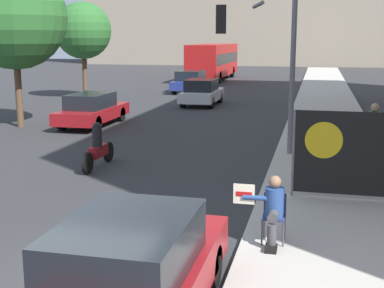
{
  "coord_description": "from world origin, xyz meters",
  "views": [
    {
      "loc": [
        3.57,
        -6.79,
        3.72
      ],
      "look_at": [
        0.75,
        5.25,
        1.24
      ],
      "focal_mm": 50.0,
      "sensor_mm": 36.0,
      "label": 1
    }
  ],
  "objects_px": {
    "street_tree_near_curb": "(14,17)",
    "motorcycle_on_road": "(98,148)",
    "car_on_road_nearest": "(92,109)",
    "car_on_road_distant": "(191,81)",
    "city_bus_on_road": "(213,59)",
    "parked_car_curbside": "(131,274)",
    "traffic_light_pole": "(264,48)",
    "car_on_road_midblock": "(202,92)",
    "protest_banner": "(346,153)",
    "seated_protester": "(273,208)",
    "pedestrian_behind": "(373,135)",
    "street_tree_midblock": "(83,31)"
  },
  "relations": [
    {
      "from": "city_bus_on_road",
      "to": "motorcycle_on_road",
      "type": "distance_m",
      "value": 32.68
    },
    {
      "from": "protest_banner",
      "to": "motorcycle_on_road",
      "type": "height_order",
      "value": "protest_banner"
    },
    {
      "from": "city_bus_on_road",
      "to": "street_tree_midblock",
      "type": "relative_size",
      "value": 1.93
    },
    {
      "from": "protest_banner",
      "to": "traffic_light_pole",
      "type": "height_order",
      "value": "traffic_light_pole"
    },
    {
      "from": "street_tree_near_curb",
      "to": "motorcycle_on_road",
      "type": "bearing_deg",
      "value": -44.65
    },
    {
      "from": "seated_protester",
      "to": "protest_banner",
      "type": "xyz_separation_m",
      "value": [
        1.36,
        3.03,
        0.4
      ]
    },
    {
      "from": "car_on_road_distant",
      "to": "street_tree_midblock",
      "type": "xyz_separation_m",
      "value": [
        -5.55,
        -4.98,
        3.36
      ]
    },
    {
      "from": "protest_banner",
      "to": "city_bus_on_road",
      "type": "distance_m",
      "value": 35.89
    },
    {
      "from": "car_on_road_midblock",
      "to": "motorcycle_on_road",
      "type": "distance_m",
      "value": 14.92
    },
    {
      "from": "car_on_road_distant",
      "to": "parked_car_curbside",
      "type": "bearing_deg",
      "value": -78.12
    },
    {
      "from": "pedestrian_behind",
      "to": "car_on_road_midblock",
      "type": "xyz_separation_m",
      "value": [
        -7.79,
        13.78,
        -0.35
      ]
    },
    {
      "from": "car_on_road_nearest",
      "to": "street_tree_near_curb",
      "type": "bearing_deg",
      "value": -161.73
    },
    {
      "from": "pedestrian_behind",
      "to": "motorcycle_on_road",
      "type": "distance_m",
      "value": 7.75
    },
    {
      "from": "seated_protester",
      "to": "car_on_road_distant",
      "type": "height_order",
      "value": "car_on_road_distant"
    },
    {
      "from": "car_on_road_midblock",
      "to": "street_tree_midblock",
      "type": "bearing_deg",
      "value": 167.28
    },
    {
      "from": "protest_banner",
      "to": "street_tree_near_curb",
      "type": "bearing_deg",
      "value": 148.04
    },
    {
      "from": "seated_protester",
      "to": "parked_car_curbside",
      "type": "relative_size",
      "value": 0.28
    },
    {
      "from": "motorcycle_on_road",
      "to": "pedestrian_behind",
      "type": "bearing_deg",
      "value": 8.45
    },
    {
      "from": "car_on_road_distant",
      "to": "motorcycle_on_road",
      "type": "distance_m",
      "value": 21.79
    },
    {
      "from": "car_on_road_distant",
      "to": "motorcycle_on_road",
      "type": "relative_size",
      "value": 2.11
    },
    {
      "from": "city_bus_on_road",
      "to": "motorcycle_on_road",
      "type": "height_order",
      "value": "city_bus_on_road"
    },
    {
      "from": "parked_car_curbside",
      "to": "car_on_road_distant",
      "type": "xyz_separation_m",
      "value": [
        -6.24,
        29.69,
        -0.0
      ]
    },
    {
      "from": "pedestrian_behind",
      "to": "street_tree_midblock",
      "type": "xyz_separation_m",
      "value": [
        -15.57,
        15.54,
        3.03
      ]
    },
    {
      "from": "protest_banner",
      "to": "motorcycle_on_road",
      "type": "xyz_separation_m",
      "value": [
        -6.78,
        2.03,
        -0.62
      ]
    },
    {
      "from": "traffic_light_pole",
      "to": "street_tree_midblock",
      "type": "xyz_separation_m",
      "value": [
        -12.38,
        14.33,
        0.72
      ]
    },
    {
      "from": "car_on_road_nearest",
      "to": "car_on_road_distant",
      "type": "distance_m",
      "value": 14.76
    },
    {
      "from": "seated_protester",
      "to": "car_on_road_nearest",
      "type": "xyz_separation_m",
      "value": [
        -8.63,
        11.98,
        -0.09
      ]
    },
    {
      "from": "parked_car_curbside",
      "to": "street_tree_near_curb",
      "type": "height_order",
      "value": "street_tree_near_curb"
    },
    {
      "from": "pedestrian_behind",
      "to": "parked_car_curbside",
      "type": "relative_size",
      "value": 0.42
    },
    {
      "from": "seated_protester",
      "to": "motorcycle_on_road",
      "type": "bearing_deg",
      "value": 154.39
    },
    {
      "from": "protest_banner",
      "to": "street_tree_midblock",
      "type": "distance_m",
      "value": 23.97
    },
    {
      "from": "street_tree_midblock",
      "to": "car_on_road_nearest",
      "type": "bearing_deg",
      "value": -64.18
    },
    {
      "from": "parked_car_curbside",
      "to": "city_bus_on_road",
      "type": "relative_size",
      "value": 0.38
    },
    {
      "from": "pedestrian_behind",
      "to": "parked_car_curbside",
      "type": "height_order",
      "value": "pedestrian_behind"
    },
    {
      "from": "city_bus_on_road",
      "to": "parked_car_curbside",
      "type": "bearing_deg",
      "value": -80.52
    },
    {
      "from": "parked_car_curbside",
      "to": "street_tree_midblock",
      "type": "relative_size",
      "value": 0.74
    },
    {
      "from": "protest_banner",
      "to": "parked_car_curbside",
      "type": "xyz_separation_m",
      "value": [
        -2.91,
        -6.0,
        -0.45
      ]
    },
    {
      "from": "street_tree_midblock",
      "to": "motorcycle_on_road",
      "type": "bearing_deg",
      "value": -64.58
    },
    {
      "from": "street_tree_near_curb",
      "to": "traffic_light_pole",
      "type": "bearing_deg",
      "value": -19.05
    },
    {
      "from": "car_on_road_midblock",
      "to": "parked_car_curbside",
      "type": "bearing_deg",
      "value": -80.08
    },
    {
      "from": "protest_banner",
      "to": "street_tree_near_curb",
      "type": "relative_size",
      "value": 0.36
    },
    {
      "from": "seated_protester",
      "to": "motorcycle_on_road",
      "type": "relative_size",
      "value": 0.56
    },
    {
      "from": "car_on_road_nearest",
      "to": "street_tree_near_curb",
      "type": "height_order",
      "value": "street_tree_near_curb"
    },
    {
      "from": "pedestrian_behind",
      "to": "car_on_road_nearest",
      "type": "bearing_deg",
      "value": 164.81
    },
    {
      "from": "protest_banner",
      "to": "city_bus_on_road",
      "type": "xyz_separation_m",
      "value": [
        -9.68,
        34.56,
        0.61
      ]
    },
    {
      "from": "traffic_light_pole",
      "to": "car_on_road_nearest",
      "type": "distance_m",
      "value": 9.32
    },
    {
      "from": "car_on_road_nearest",
      "to": "car_on_road_distant",
      "type": "bearing_deg",
      "value": 86.76
    },
    {
      "from": "seated_protester",
      "to": "street_tree_near_curb",
      "type": "height_order",
      "value": "street_tree_near_curb"
    },
    {
      "from": "parked_car_curbside",
      "to": "motorcycle_on_road",
      "type": "height_order",
      "value": "parked_car_curbside"
    },
    {
      "from": "car_on_road_midblock",
      "to": "car_on_road_distant",
      "type": "relative_size",
      "value": 0.92
    }
  ]
}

